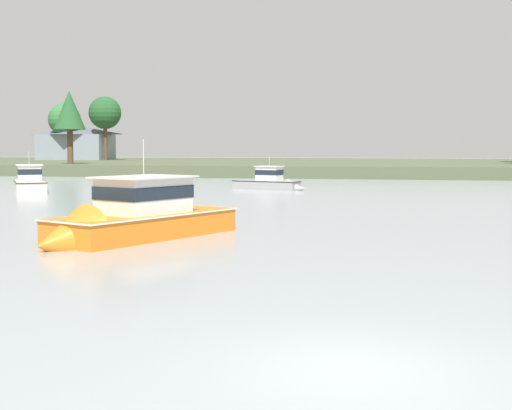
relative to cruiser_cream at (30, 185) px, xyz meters
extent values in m
plane|color=#939EA3|center=(27.74, -40.52, -0.52)|extent=(423.84, 423.84, 0.00)
cube|color=#4C563D|center=(27.74, 53.30, 0.16)|extent=(190.73, 54.77, 1.37)
cube|color=beige|center=(0.37, -0.62, -0.32)|extent=(4.97, 6.28, 1.38)
cone|color=beige|center=(-1.18, 1.96, -0.32)|extent=(2.54, 2.45, 1.95)
cube|color=black|center=(0.37, -0.62, 0.33)|extent=(5.11, 6.43, 0.05)
cube|color=silver|center=(0.08, -0.13, 0.96)|extent=(2.78, 3.04, 1.20)
cube|color=#19232D|center=(0.08, -0.13, 1.08)|extent=(2.84, 3.10, 0.43)
cube|color=beige|center=(0.08, -0.13, 1.59)|extent=(3.17, 3.44, 0.06)
cylinder|color=silver|center=(0.08, -0.13, 2.16)|extent=(0.03, 0.03, 1.09)
cube|color=orange|center=(18.72, -25.30, -0.31)|extent=(5.99, 8.47, 1.49)
cone|color=orange|center=(17.02, -28.93, -0.31)|extent=(3.29, 3.12, 2.58)
cube|color=silver|center=(18.72, -25.30, 0.41)|extent=(6.16, 8.67, 0.05)
cube|color=silver|center=(18.71, -25.32, 1.14)|extent=(3.44, 3.89, 1.40)
cube|color=#19232D|center=(18.71, -25.32, 1.28)|extent=(3.51, 3.97, 0.50)
cube|color=beige|center=(18.71, -25.32, 1.87)|extent=(3.94, 4.39, 0.06)
cylinder|color=silver|center=(18.71, -25.32, 2.62)|extent=(0.03, 0.03, 1.45)
cube|color=gray|center=(17.91, 6.35, -0.36)|extent=(5.76, 3.19, 1.14)
cone|color=gray|center=(20.55, 5.56, -0.36)|extent=(1.91, 1.89, 1.51)
cube|color=black|center=(17.91, 6.35, 0.18)|extent=(5.89, 3.29, 0.05)
cube|color=silver|center=(18.18, 6.27, 0.79)|extent=(2.23, 1.84, 1.16)
cube|color=#19232D|center=(18.18, 6.27, 0.91)|extent=(2.27, 1.88, 0.42)
cube|color=beige|center=(18.18, 6.27, 1.40)|extent=(2.51, 2.11, 0.06)
cylinder|color=silver|center=(18.18, 6.27, 1.85)|extent=(0.03, 0.03, 0.83)
sphere|color=red|center=(14.11, -13.67, -0.44)|extent=(0.48, 0.48, 0.48)
torus|color=#333338|center=(14.11, -13.67, -0.16)|extent=(0.12, 0.12, 0.02)
cylinder|color=brown|center=(-16.83, 55.14, 4.00)|extent=(0.56, 0.56, 6.32)
sphere|color=#235128|center=(-16.83, 55.14, 8.32)|extent=(5.14, 5.14, 5.14)
cylinder|color=brown|center=(-23.77, 55.22, 3.49)|extent=(0.58, 0.58, 5.30)
sphere|color=#336B38|center=(-23.77, 55.22, 7.30)|extent=(5.16, 5.16, 5.16)
cylinder|color=brown|center=(-11.49, 31.38, 4.32)|extent=(0.73, 0.73, 6.95)
cone|color=#235128|center=(-11.49, 31.38, 7.53)|extent=(3.92, 3.92, 4.79)
cube|color=gray|center=(-22.97, 57.53, 2.90)|extent=(11.01, 7.01, 4.11)
pyramid|color=#565B66|center=(-22.97, 57.53, 5.70)|extent=(11.89, 7.57, 1.49)
camera|label=1|loc=(28.39, -52.00, 3.08)|focal=50.16mm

